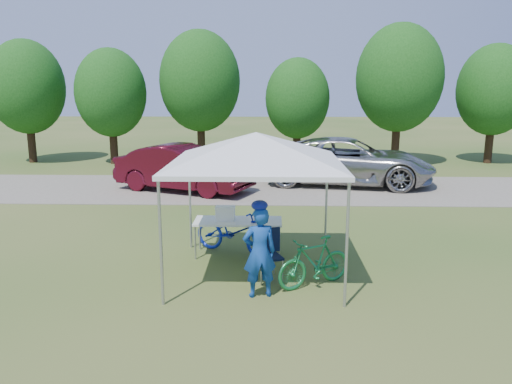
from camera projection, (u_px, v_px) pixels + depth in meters
ground at (256, 272)px, 9.71m from camera, size 100.00×100.00×0.00m
gravel_strip at (262, 189)px, 17.53m from camera, size 24.00×5.00×0.02m
canopy at (256, 136)px, 9.16m from camera, size 4.53×4.53×3.00m
treeline at (258, 86)px, 22.71m from camera, size 24.89×4.28×6.30m
folding_table at (238, 222)px, 10.60m from camera, size 1.85×0.77×0.76m
folding_chair at (268, 249)px, 9.37m from camera, size 0.61×0.65×0.93m
cooler at (225, 213)px, 10.57m from camera, size 0.41×0.28×0.30m
ice_cream_cup at (266, 220)px, 10.52m from camera, size 0.08×0.08×0.06m
cyclist at (260, 252)px, 8.47m from camera, size 0.65×0.50×1.58m
bike_blue at (234, 231)px, 10.73m from camera, size 2.00×1.50×1.01m
bike_green at (314, 262)px, 8.98m from camera, size 1.53×1.14×0.92m
minivan at (349, 161)px, 18.20m from camera, size 6.50×3.83×1.70m
sedan at (183, 168)px, 17.05m from camera, size 5.03×3.35×1.57m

